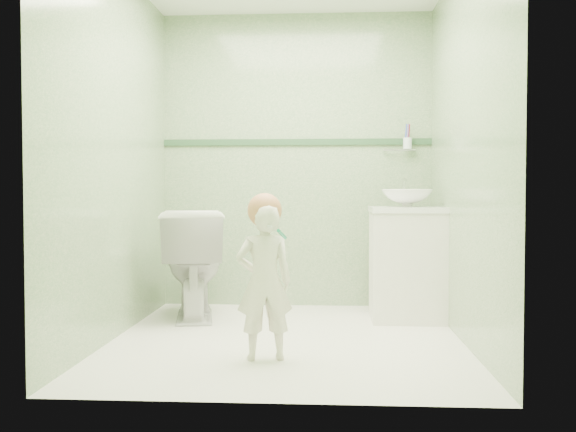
{
  "coord_description": "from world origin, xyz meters",
  "views": [
    {
      "loc": [
        0.26,
        -4.04,
        0.93
      ],
      "look_at": [
        0.0,
        0.15,
        0.78
      ],
      "focal_mm": 40.04,
      "sensor_mm": 36.0,
      "label": 1
    }
  ],
  "objects": [
    {
      "name": "hair_cap",
      "position": [
        -0.09,
        -0.48,
        0.83
      ],
      "size": [
        0.19,
        0.19,
        0.19
      ],
      "primitive_type": "sphere",
      "color": "#C57C4E",
      "rests_on": "toddler"
    },
    {
      "name": "faucet",
      "position": [
        0.84,
        0.89,
        0.97
      ],
      "size": [
        0.03,
        0.13,
        0.18
      ],
      "color": "silver",
      "rests_on": "counter"
    },
    {
      "name": "basin",
      "position": [
        0.84,
        0.7,
        0.89
      ],
      "size": [
        0.37,
        0.37,
        0.13
      ],
      "primitive_type": "imported",
      "color": "white",
      "rests_on": "counter"
    },
    {
      "name": "counter",
      "position": [
        0.84,
        0.7,
        0.81
      ],
      "size": [
        0.54,
        0.52,
        0.04
      ],
      "primitive_type": "cube",
      "color": "white",
      "rests_on": "vanity"
    },
    {
      "name": "toddler",
      "position": [
        -0.09,
        -0.5,
        0.43
      ],
      "size": [
        0.35,
        0.27,
        0.87
      ],
      "primitive_type": "imported",
      "rotation": [
        0.0,
        0.0,
        3.36
      ],
      "color": "beige",
      "rests_on": "ground"
    },
    {
      "name": "teal_toothbrush",
      "position": [
        0.01,
        -0.61,
        0.71
      ],
      "size": [
        0.11,
        0.14,
        0.08
      ],
      "color": "#0B855B",
      "rests_on": "toddler"
    },
    {
      "name": "toilet",
      "position": [
        -0.74,
        0.67,
        0.4
      ],
      "size": [
        0.59,
        0.86,
        0.81
      ],
      "primitive_type": "imported",
      "rotation": [
        0.0,
        0.0,
        3.33
      ],
      "color": "white",
      "rests_on": "ground"
    },
    {
      "name": "cup_holder",
      "position": [
        0.89,
        1.18,
        1.33
      ],
      "size": [
        0.26,
        0.07,
        0.21
      ],
      "color": "silver",
      "rests_on": "room_shell"
    },
    {
      "name": "trim_stripe",
      "position": [
        0.0,
        1.24,
        1.35
      ],
      "size": [
        2.2,
        0.02,
        0.05
      ],
      "primitive_type": "cube",
      "color": "#2C4F30",
      "rests_on": "room_shell"
    },
    {
      "name": "room_shell",
      "position": [
        0.0,
        0.0,
        1.2
      ],
      "size": [
        2.5,
        2.54,
        2.4
      ],
      "color": "gray",
      "rests_on": "ground"
    },
    {
      "name": "ground",
      "position": [
        0.0,
        0.0,
        0.0
      ],
      "size": [
        2.5,
        2.5,
        0.0
      ],
      "primitive_type": "plane",
      "color": "white",
      "rests_on": "ground"
    },
    {
      "name": "vanity",
      "position": [
        0.84,
        0.7,
        0.4
      ],
      "size": [
        0.52,
        0.5,
        0.8
      ],
      "primitive_type": "cube",
      "color": "white",
      "rests_on": "ground"
    }
  ]
}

